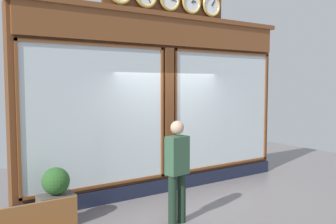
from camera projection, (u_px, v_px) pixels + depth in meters
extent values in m
cube|color=#5B3319|center=(164.00, 106.00, 7.79)|extent=(6.21, 0.30, 3.63)
cube|color=#191E33|center=(169.00, 185.00, 7.78)|extent=(6.21, 0.08, 0.28)
cube|color=brown|center=(169.00, 31.00, 7.52)|extent=(6.09, 0.08, 0.57)
cube|color=brown|center=(169.00, 15.00, 7.51)|extent=(6.34, 0.20, 0.10)
cube|color=silver|center=(224.00, 109.00, 8.56)|extent=(2.76, 0.02, 2.56)
cube|color=brown|center=(225.00, 53.00, 8.44)|extent=(2.86, 0.04, 0.05)
cube|color=brown|center=(224.00, 165.00, 8.64)|extent=(2.86, 0.04, 0.05)
cube|color=brown|center=(265.00, 107.00, 9.33)|extent=(0.05, 0.04, 2.66)
cube|color=brown|center=(176.00, 112.00, 7.75)|extent=(0.05, 0.04, 2.66)
cube|color=silver|center=(98.00, 116.00, 6.78)|extent=(2.76, 0.02, 2.56)
cube|color=brown|center=(97.00, 45.00, 6.66)|extent=(2.86, 0.04, 0.05)
cube|color=brown|center=(100.00, 186.00, 6.86)|extent=(2.86, 0.04, 0.05)
cube|color=brown|center=(18.00, 121.00, 5.97)|extent=(0.05, 0.04, 2.66)
cube|color=brown|center=(162.00, 113.00, 7.55)|extent=(0.05, 0.04, 2.66)
cube|color=#5B3319|center=(169.00, 112.00, 7.65)|extent=(0.20, 0.10, 2.66)
cube|color=#5B3319|center=(167.00, 0.00, 7.51)|extent=(2.91, 0.06, 0.67)
cylinder|color=white|center=(211.00, 6.00, 8.08)|extent=(0.40, 0.02, 0.40)
torus|color=gold|center=(212.00, 6.00, 8.08)|extent=(0.49, 0.06, 0.49)
cube|color=black|center=(213.00, 4.00, 8.08)|extent=(0.08, 0.01, 0.10)
cube|color=black|center=(214.00, 2.00, 8.09)|extent=(0.10, 0.01, 0.15)
sphere|color=black|center=(212.00, 5.00, 8.07)|extent=(0.02, 0.02, 0.02)
cylinder|color=white|center=(191.00, 2.00, 7.76)|extent=(0.40, 0.02, 0.40)
torus|color=gold|center=(192.00, 2.00, 7.76)|extent=(0.49, 0.06, 0.49)
cube|color=black|center=(194.00, 2.00, 7.78)|extent=(0.11, 0.01, 0.04)
sphere|color=black|center=(192.00, 2.00, 7.75)|extent=(0.02, 0.02, 0.02)
cube|color=black|center=(173.00, 0.00, 7.48)|extent=(0.17, 0.01, 0.04)
cylinder|color=#1C2F21|center=(173.00, 200.00, 5.90)|extent=(0.14, 0.14, 0.82)
cylinder|color=#1C2F21|center=(181.00, 198.00, 6.04)|extent=(0.14, 0.14, 0.82)
cube|color=#33563D|center=(177.00, 155.00, 5.92)|extent=(0.39, 0.27, 0.62)
sphere|color=tan|center=(177.00, 128.00, 5.88)|extent=(0.22, 0.22, 0.22)
cube|color=#4C4742|center=(57.00, 210.00, 5.89)|extent=(0.56, 0.36, 0.51)
sphere|color=#285623|center=(56.00, 181.00, 5.85)|extent=(0.44, 0.44, 0.44)
cube|color=brown|center=(19.00, 221.00, 4.26)|extent=(1.40, 0.04, 0.36)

